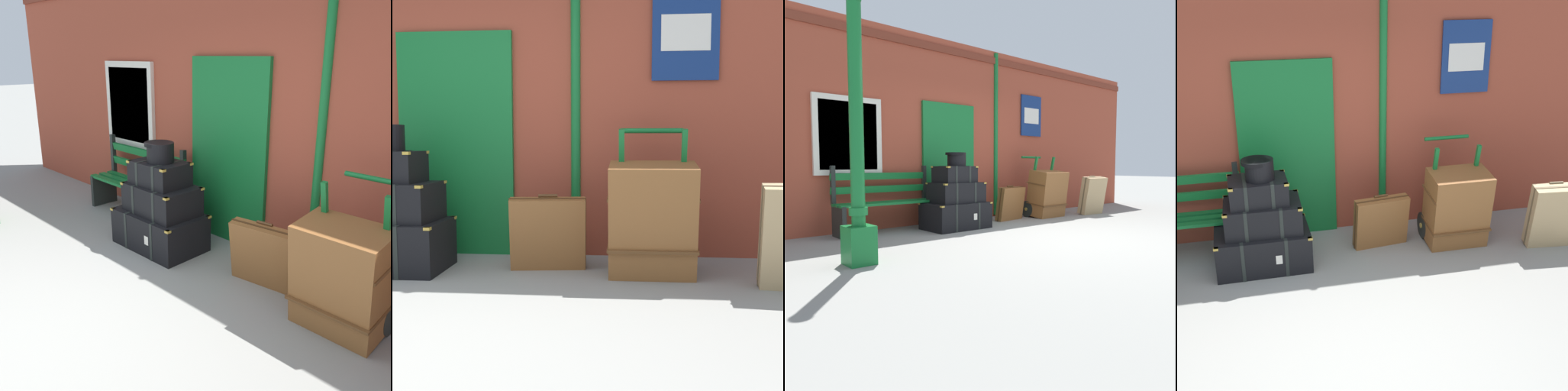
% 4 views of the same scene
% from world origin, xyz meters
% --- Properties ---
extents(ground_plane, '(60.00, 60.00, 0.00)m').
position_xyz_m(ground_plane, '(0.00, 0.00, 0.00)').
color(ground_plane, gray).
extents(brick_facade, '(10.40, 0.35, 3.20)m').
position_xyz_m(brick_facade, '(-0.02, 2.60, 1.60)').
color(brick_facade, '#9E422D').
rests_on(brick_facade, ground).
extents(platform_bench, '(1.60, 0.43, 1.01)m').
position_xyz_m(platform_bench, '(-1.68, 2.16, 0.44)').
color(platform_bench, '#146B2D').
rests_on(platform_bench, ground).
extents(steamer_trunk_base, '(1.02, 0.66, 0.43)m').
position_xyz_m(steamer_trunk_base, '(-0.70, 1.72, 0.21)').
color(steamer_trunk_base, black).
rests_on(steamer_trunk_base, ground).
extents(steamer_trunk_middle, '(0.82, 0.56, 0.33)m').
position_xyz_m(steamer_trunk_middle, '(-0.67, 1.74, 0.58)').
color(steamer_trunk_middle, black).
rests_on(steamer_trunk_middle, steamer_trunk_base).
extents(steamer_trunk_top, '(0.62, 0.46, 0.27)m').
position_xyz_m(steamer_trunk_top, '(-0.70, 1.74, 0.87)').
color(steamer_trunk_top, black).
rests_on(steamer_trunk_top, steamer_trunk_middle).
extents(round_hatbox, '(0.33, 0.31, 0.22)m').
position_xyz_m(round_hatbox, '(-0.67, 1.73, 1.12)').
color(round_hatbox, black).
rests_on(round_hatbox, steamer_trunk_top).
extents(porters_trolley, '(0.71, 0.62, 1.19)m').
position_xyz_m(porters_trolley, '(1.53, 1.88, 0.27)').
color(porters_trolley, black).
rests_on(porters_trolley, ground).
extents(large_brown_trunk, '(0.70, 0.54, 0.93)m').
position_xyz_m(large_brown_trunk, '(1.53, 1.70, 0.46)').
color(large_brown_trunk, brown).
rests_on(large_brown_trunk, ground).
extents(suitcase_olive, '(0.65, 0.31, 0.64)m').
position_xyz_m(suitcase_olive, '(0.66, 1.85, 0.31)').
color(suitcase_olive, brown).
rests_on(suitcase_olive, ground).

